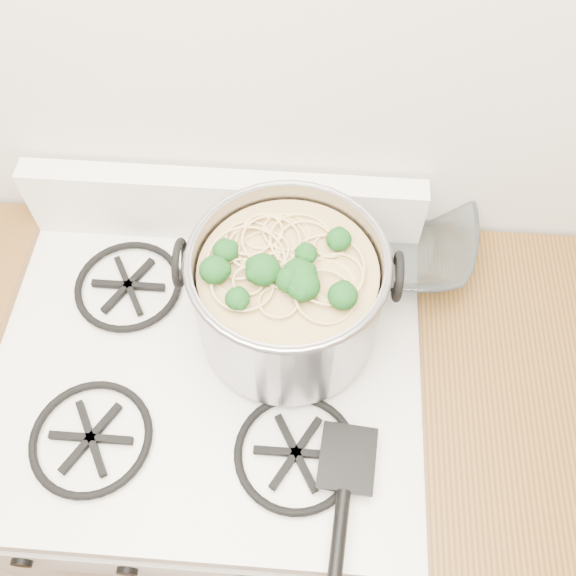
{
  "coord_description": "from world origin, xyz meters",
  "views": [
    {
      "loc": [
        0.18,
        0.78,
        1.94
      ],
      "look_at": [
        0.14,
        1.35,
        1.05
      ],
      "focal_mm": 40.0,
      "sensor_mm": 36.0,
      "label": 1
    }
  ],
  "objects_px": {
    "stock_pot": "(288,295)",
    "gas_range": "(227,451)",
    "spatula": "(348,456)",
    "glass_bowl": "(393,240)"
  },
  "relations": [
    {
      "from": "stock_pot",
      "to": "gas_range",
      "type": "bearing_deg",
      "value": -149.0
    },
    {
      "from": "gas_range",
      "to": "glass_bowl",
      "type": "relative_size",
      "value": 7.56
    },
    {
      "from": "gas_range",
      "to": "glass_bowl",
      "type": "bearing_deg",
      "value": 40.21
    },
    {
      "from": "gas_range",
      "to": "stock_pot",
      "type": "relative_size",
      "value": 2.6
    },
    {
      "from": "gas_range",
      "to": "spatula",
      "type": "relative_size",
      "value": 2.98
    },
    {
      "from": "spatula",
      "to": "glass_bowl",
      "type": "bearing_deg",
      "value": 84.65
    },
    {
      "from": "gas_range",
      "to": "spatula",
      "type": "xyz_separation_m",
      "value": [
        0.25,
        -0.15,
        0.5
      ]
    },
    {
      "from": "spatula",
      "to": "glass_bowl",
      "type": "distance_m",
      "value": 0.44
    },
    {
      "from": "glass_bowl",
      "to": "spatula",
      "type": "bearing_deg",
      "value": -100.11
    },
    {
      "from": "spatula",
      "to": "stock_pot",
      "type": "bearing_deg",
      "value": 120.23
    }
  ]
}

